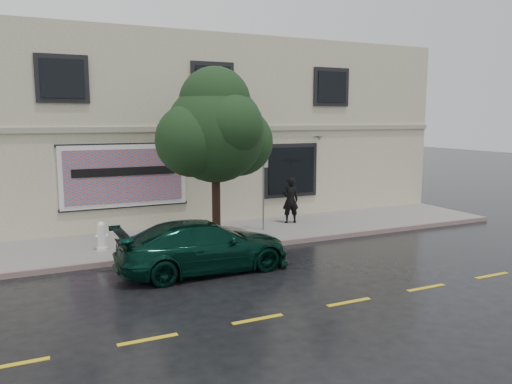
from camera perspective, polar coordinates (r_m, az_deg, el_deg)
name	(u,v)px	position (r m, az deg, el deg)	size (l,w,h in m)	color
ground	(276,261)	(14.15, 2.26, -7.89)	(90.00, 90.00, 0.00)	black
sidewalk	(232,234)	(16.99, -2.78, -4.84)	(20.00, 3.50, 0.15)	gray
curb	(253,246)	(15.43, -0.30, -6.20)	(20.00, 0.18, 0.16)	slate
road_marking	(349,302)	(11.31, 10.58, -12.26)	(19.00, 0.12, 0.01)	gold
building	(181,129)	(21.97, -8.56, 7.11)	(20.00, 8.12, 7.00)	beige
billboard	(125,176)	(17.36, -14.78, 1.80)	(4.30, 0.16, 2.20)	white
car	(204,246)	(13.17, -5.95, -6.16)	(2.02, 4.58, 1.33)	black
pedestrian	(290,200)	(18.33, 3.95, -0.93)	(0.62, 0.40, 1.69)	black
umbrella	(291,167)	(18.18, 3.99, 2.82)	(0.98, 0.98, 0.73)	black
street_tree	(215,133)	(15.22, -4.67, 6.70)	(3.01, 3.01, 4.89)	#331F16
fire_hydrant	(102,236)	(15.29, -17.22, -4.85)	(0.35, 0.33, 0.85)	white
sign_pole	(263,185)	(17.01, 0.85, 0.84)	(0.32, 0.08, 2.63)	gray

